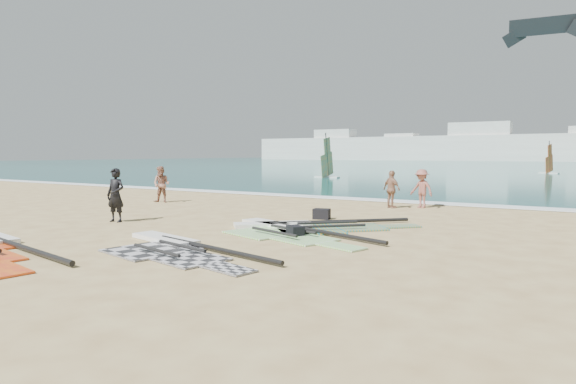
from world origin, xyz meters
The scene contains 16 objects.
ground centered at (0.00, 0.00, 0.00)m, with size 300.00×300.00×0.00m, color tan.
sea centered at (0.00, 132.00, 0.00)m, with size 300.00×240.00×0.06m, color #0B4850.
surf_line centered at (0.00, 12.30, 0.00)m, with size 300.00×1.20×0.04m, color white.
far_town centered at (-15.72, 150.00, 4.49)m, with size 160.00×8.00×12.00m.
rig_grey centered at (-0.71, -1.84, 0.05)m, with size 5.49×2.71×0.20m.
rig_green centered at (0.25, 1.76, 0.05)m, with size 5.63×3.20×0.20m.
rig_orange centered at (0.52, 3.00, 0.05)m, with size 5.30×4.66×0.20m.
gear_bag_near centered at (-0.16, 4.93, 0.18)m, with size 0.58×0.42×0.37m, color black.
gear_bag_far centered at (0.90, 1.29, 0.15)m, with size 0.51×0.36×0.31m, color black.
person_wetsuit centered at (-5.83, 0.61, 0.92)m, with size 0.67×0.44×1.84m, color black.
beachgoer_left centered at (-9.42, 6.15, 0.87)m, with size 0.84×0.66×1.73m, color #A36D58.
beachgoer_mid centered at (1.88, 10.33, 0.84)m, with size 1.08×0.62×1.67m, color #9A574B.
beachgoer_back centered at (0.80, 9.58, 0.81)m, with size 0.95×0.40×1.62m, color #A5765A.
windsurfer_left centered at (-13.02, 30.77, 1.27)m, with size 2.40×2.91×4.33m.
windsurfer_centre centered at (4.48, 53.02, 1.16)m, with size 2.18×2.49×3.82m.
kitesurf_kite centered at (4.51, 38.89, 13.43)m, with size 7.17×1.49×2.36m.
Camera 1 is at (7.73, -10.26, 2.34)m, focal length 30.00 mm.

